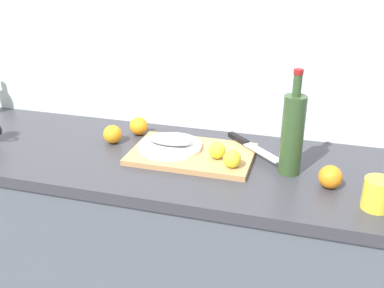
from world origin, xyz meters
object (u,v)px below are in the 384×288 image
coffee_mug_0 (379,194)px  orange_0 (139,126)px  lemon_0 (217,150)px  white_plate (170,146)px  chef_knife (247,143)px  wine_bottle (293,133)px  cutting_board (192,154)px  fish_fillet (170,140)px

coffee_mug_0 → orange_0: bearing=159.5°
lemon_0 → white_plate: bearing=169.6°
chef_knife → wine_bottle: size_ratio=0.65×
chef_knife → coffee_mug_0: coffee_mug_0 is taller
cutting_board → white_plate: white_plate is taller
white_plate → wine_bottle: size_ratio=0.66×
cutting_board → fish_fillet: bearing=175.1°
chef_knife → wine_bottle: bearing=5.0°
orange_0 → coffee_mug_0: bearing=-20.5°
lemon_0 → cutting_board: bearing=164.8°
fish_fillet → orange_0: bearing=143.2°
cutting_board → lemon_0: lemon_0 is taller
white_plate → coffee_mug_0: size_ratio=1.88×
cutting_board → coffee_mug_0: bearing=-16.9°
cutting_board → wine_bottle: wine_bottle is taller
lemon_0 → wine_bottle: (0.25, 0.00, 0.09)m
chef_knife → wine_bottle: (0.17, -0.13, 0.11)m
white_plate → lemon_0: size_ratio=3.90×
white_plate → orange_0: bearing=143.2°
fish_fillet → white_plate: bearing=0.0°
cutting_board → coffee_mug_0: (0.62, -0.19, 0.04)m
coffee_mug_0 → orange_0: coffee_mug_0 is taller
white_plate → coffee_mug_0: 0.73m
chef_knife → orange_0: size_ratio=3.12×
lemon_0 → orange_0: size_ratio=0.81×
cutting_board → wine_bottle: 0.38m
lemon_0 → wine_bottle: bearing=0.4°
coffee_mug_0 → wine_bottle: bearing=148.5°
chef_knife → wine_bottle: wine_bottle is taller
white_plate → chef_knife: bearing=20.3°
wine_bottle → orange_0: (-0.62, 0.17, -0.11)m
fish_fillet → chef_knife: (0.27, 0.10, -0.02)m
wine_bottle → orange_0: bearing=164.8°
fish_fillet → wine_bottle: size_ratio=0.49×
cutting_board → white_plate: size_ratio=1.88×
cutting_board → lemon_0: (0.10, -0.03, 0.04)m
coffee_mug_0 → cutting_board: bearing=163.1°
cutting_board → wine_bottle: size_ratio=1.24×
white_plate → wine_bottle: bearing=-4.3°
white_plate → orange_0: orange_0 is taller
cutting_board → fish_fillet: size_ratio=2.50×
fish_fillet → coffee_mug_0: (0.70, -0.19, -0.01)m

